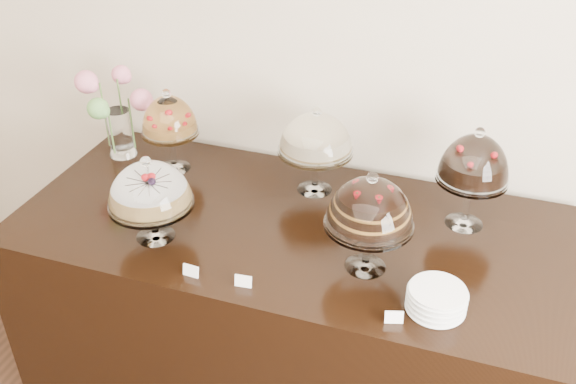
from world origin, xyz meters
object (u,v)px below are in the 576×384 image
(cake_stand_choco_layer, at_px, (370,207))
(plate_stack, at_px, (437,299))
(cake_stand_dark_choco, at_px, (474,163))
(cake_stand_fruit_tart, at_px, (169,119))
(flower_vase, at_px, (115,109))
(display_counter, at_px, (292,309))
(cake_stand_sugar_sponge, at_px, (149,189))
(cake_stand_cheesecake, at_px, (316,137))

(cake_stand_choco_layer, distance_m, plate_stack, 0.37)
(cake_stand_choco_layer, relative_size, cake_stand_dark_choco, 0.93)
(plate_stack, bearing_deg, cake_stand_fruit_tart, 156.04)
(cake_stand_choco_layer, height_order, plate_stack, cake_stand_choco_layer)
(cake_stand_choco_layer, xyz_separation_m, cake_stand_fruit_tart, (-0.98, 0.41, -0.02))
(flower_vase, bearing_deg, cake_stand_dark_choco, -1.79)
(cake_stand_dark_choco, bearing_deg, display_counter, -160.62)
(display_counter, relative_size, cake_stand_sugar_sponge, 6.30)
(cake_stand_cheesecake, bearing_deg, cake_stand_sugar_sponge, -132.61)
(plate_stack, bearing_deg, cake_stand_choco_layer, 151.92)
(cake_stand_choco_layer, relative_size, cake_stand_cheesecake, 1.02)
(display_counter, relative_size, flower_vase, 5.43)
(cake_stand_sugar_sponge, xyz_separation_m, flower_vase, (-0.46, 0.52, 0.02))
(cake_stand_fruit_tart, xyz_separation_m, flower_vase, (-0.29, 0.03, -0.01))
(cake_stand_dark_choco, height_order, plate_stack, cake_stand_dark_choco)
(display_counter, xyz_separation_m, cake_stand_cheesecake, (0.01, 0.28, 0.70))
(display_counter, bearing_deg, plate_stack, -27.09)
(display_counter, height_order, cake_stand_sugar_sponge, cake_stand_sugar_sponge)
(cake_stand_sugar_sponge, relative_size, cake_stand_fruit_tart, 0.91)
(cake_stand_sugar_sponge, height_order, plate_stack, cake_stand_sugar_sponge)
(flower_vase, bearing_deg, display_counter, -16.39)
(cake_stand_sugar_sponge, distance_m, cake_stand_choco_layer, 0.81)
(cake_stand_choco_layer, height_order, cake_stand_fruit_tart, cake_stand_choco_layer)
(flower_vase, height_order, plate_stack, flower_vase)
(flower_vase, bearing_deg, cake_stand_cheesecake, 0.11)
(display_counter, bearing_deg, cake_stand_choco_layer, -26.27)
(display_counter, bearing_deg, cake_stand_dark_choco, 19.38)
(cake_stand_dark_choco, relative_size, flower_vase, 1.04)
(cake_stand_cheesecake, relative_size, cake_stand_dark_choco, 0.91)
(cake_stand_dark_choco, distance_m, plate_stack, 0.58)
(display_counter, distance_m, cake_stand_choco_layer, 0.80)
(display_counter, distance_m, plate_stack, 0.84)
(cake_stand_sugar_sponge, xyz_separation_m, cake_stand_fruit_tart, (-0.17, 0.49, 0.03))
(cake_stand_fruit_tart, bearing_deg, cake_stand_sugar_sponge, -70.44)
(cake_stand_sugar_sponge, bearing_deg, flower_vase, 131.70)
(cake_stand_sugar_sponge, distance_m, cake_stand_dark_choco, 1.21)
(cake_stand_sugar_sponge, xyz_separation_m, plate_stack, (1.08, -0.06, -0.17))
(cake_stand_dark_choco, distance_m, flower_vase, 1.58)
(cake_stand_sugar_sponge, distance_m, cake_stand_fruit_tart, 0.52)
(cake_stand_sugar_sponge, bearing_deg, cake_stand_choco_layer, 5.73)
(display_counter, xyz_separation_m, cake_stand_fruit_tart, (-0.65, 0.25, 0.69))
(cake_stand_cheesecake, relative_size, cake_stand_fruit_tart, 1.01)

